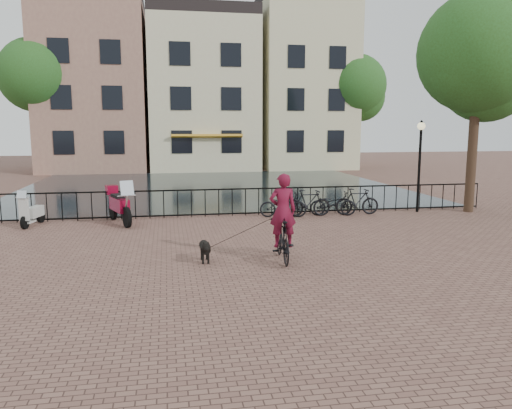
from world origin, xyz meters
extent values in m
plane|color=brown|center=(0.00, 0.00, 0.00)|extent=(100.00, 100.00, 0.00)
plane|color=black|center=(0.00, 17.30, 0.00)|extent=(20.00, 20.00, 0.00)
cube|color=black|center=(0.00, 8.00, 1.00)|extent=(20.00, 0.05, 0.05)
cube|color=black|center=(0.00, 8.00, 0.08)|extent=(20.00, 0.05, 0.05)
cube|color=#8C5C51|center=(-7.50, 30.00, 6.00)|extent=(7.50, 9.00, 12.00)
cube|color=black|center=(-7.50, 30.00, 12.40)|extent=(7.50, 9.00, 0.80)
cube|color=beige|center=(0.50, 30.00, 5.50)|extent=(8.00, 9.00, 11.00)
cube|color=black|center=(0.50, 30.00, 11.40)|extent=(8.00, 9.00, 0.80)
cube|color=gold|center=(0.50, 25.30, 2.60)|extent=(5.00, 0.60, 0.15)
cube|color=beige|center=(8.50, 30.00, 6.25)|extent=(7.00, 9.00, 12.50)
cube|color=black|center=(8.50, 30.00, 12.90)|extent=(7.00, 9.00, 0.80)
cylinder|color=black|center=(-11.00, 27.00, 3.15)|extent=(0.36, 0.36, 6.30)
sphere|color=#264918|center=(-11.00, 27.00, 6.75)|extent=(5.04, 5.04, 5.04)
cylinder|color=black|center=(9.20, 7.30, 2.80)|extent=(0.36, 0.36, 5.60)
sphere|color=#264918|center=(9.20, 7.30, 6.00)|extent=(4.48, 4.48, 4.48)
cylinder|color=black|center=(12.00, 27.00, 2.97)|extent=(0.36, 0.36, 5.95)
sphere|color=#264918|center=(12.00, 27.00, 6.38)|extent=(4.76, 4.76, 4.76)
cylinder|color=black|center=(7.20, 7.60, 1.60)|extent=(0.10, 0.10, 3.20)
sphere|color=beige|center=(7.20, 7.60, 3.30)|extent=(0.30, 0.30, 0.30)
imported|color=black|center=(0.41, 1.57, 0.56)|extent=(0.65, 1.88, 1.11)
imported|color=maroon|center=(0.41, 1.57, 1.44)|extent=(0.83, 0.58, 2.18)
imported|color=black|center=(1.80, 7.40, 0.45)|extent=(1.79, 0.85, 0.90)
imported|color=black|center=(2.75, 7.40, 0.50)|extent=(1.67, 0.48, 1.00)
imported|color=black|center=(3.70, 7.40, 0.45)|extent=(1.79, 0.87, 0.90)
imported|color=black|center=(4.65, 7.40, 0.50)|extent=(1.68, 0.54, 1.00)
camera|label=1|loc=(-2.35, -10.12, 3.30)|focal=35.00mm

